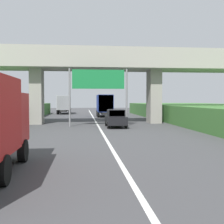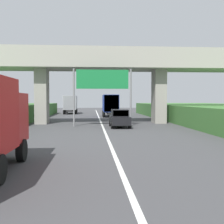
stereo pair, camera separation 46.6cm
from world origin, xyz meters
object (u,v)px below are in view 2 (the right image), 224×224
(overhead_highway_sign, at_px, (102,83))
(truck_silver, at_px, (71,104))
(car_black, at_px, (120,118))
(truck_blue, at_px, (110,104))

(overhead_highway_sign, xyz_separation_m, truck_silver, (-5.10, 26.43, -2.36))
(truck_silver, xyz_separation_m, car_black, (6.71, -27.59, -1.08))
(truck_silver, bearing_deg, truck_blue, -54.83)
(truck_blue, distance_m, car_black, 17.77)
(truck_blue, distance_m, truck_silver, 12.05)
(truck_blue, xyz_separation_m, truck_silver, (-6.94, 9.85, 0.00))
(overhead_highway_sign, xyz_separation_m, truck_blue, (1.84, 16.58, -2.36))
(overhead_highway_sign, xyz_separation_m, car_black, (1.61, -1.15, -3.44))
(car_black, bearing_deg, truck_blue, 89.25)
(overhead_highway_sign, relative_size, truck_silver, 0.81)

